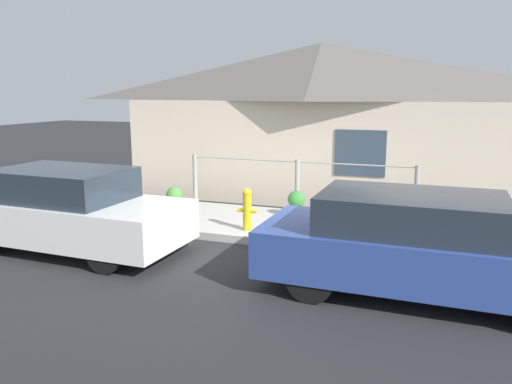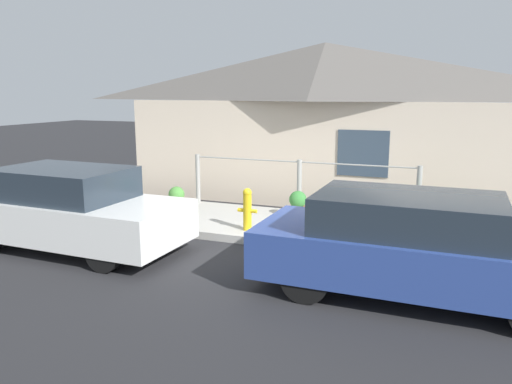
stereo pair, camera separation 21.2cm
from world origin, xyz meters
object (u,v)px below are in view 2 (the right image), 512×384
Objects in this scene: car_right at (416,246)px; fire_hydrant at (247,208)px; potted_plant_near_hydrant at (298,203)px; potted_plant_by_fence at (177,197)px; car_left at (71,209)px; potted_plant_corner at (423,207)px.

fire_hydrant is at bearing 152.02° from car_right.
car_right is 8.02× the size of potted_plant_near_hydrant.
potted_plant_by_fence is at bearing 155.55° from fire_hydrant.
car_left is 3.07m from fire_hydrant.
car_right is at bearing 1.46° from car_left.
car_right is 3.50m from fire_hydrant.
potted_plant_corner is (2.99, 1.44, -0.03)m from fire_hydrant.
fire_hydrant is 2.23m from potted_plant_by_fence.
fire_hydrant is 1.48× the size of potted_plant_near_hydrant.
car_left is 6.37m from potted_plant_corner.
fire_hydrant is at bearing 34.78° from car_left.
car_left is 2.67m from potted_plant_by_fence.
car_left reaches higher than fire_hydrant.
car_left is 7.50× the size of potted_plant_near_hydrant.
fire_hydrant is 1.13× the size of potted_plant_corner.
potted_plant_corner is at bearing 2.90° from potted_plant_near_hydrant.
potted_plant_corner is at bearing 30.83° from car_left.
car_right is 8.33× the size of potted_plant_by_fence.
potted_plant_corner reaches higher than potted_plant_near_hydrant.
fire_hydrant is (2.56, 1.68, -0.14)m from car_left.
car_right is 5.42× the size of fire_hydrant.
car_right reaches higher than potted_plant_near_hydrant.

